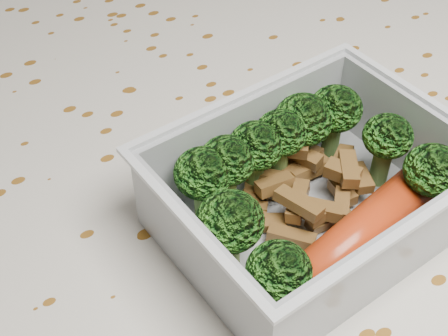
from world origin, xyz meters
TOP-DOWN VIEW (x-y plane):
  - dining_table at (0.00, 0.00)m, footprint 1.40×0.90m
  - tablecloth at (0.00, 0.00)m, footprint 1.46×0.96m
  - lunch_container at (0.03, -0.05)m, footprint 0.18×0.15m
  - broccoli_florets at (0.03, -0.03)m, footprint 0.15×0.12m
  - meat_pile at (0.04, -0.03)m, footprint 0.09×0.07m
  - sausage at (0.04, -0.08)m, footprint 0.15×0.05m

SIDE VIEW (x-z plane):
  - dining_table at x=0.00m, z-range 0.29..1.04m
  - tablecloth at x=0.00m, z-range 0.62..0.81m
  - meat_pile at x=0.04m, z-range 0.76..0.79m
  - sausage at x=0.04m, z-range 0.76..0.79m
  - lunch_container at x=0.03m, z-range 0.75..0.81m
  - broccoli_florets at x=0.03m, z-range 0.77..0.82m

